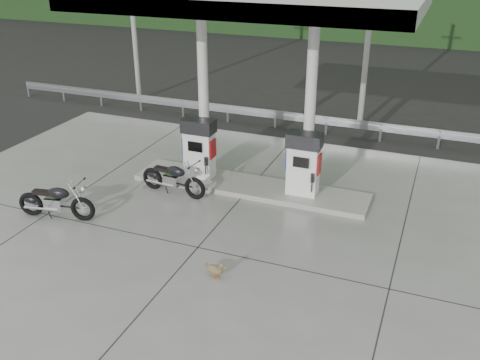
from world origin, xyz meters
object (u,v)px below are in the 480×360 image
at_px(gas_pump_left, 199,148).
at_px(motorcycle_right, 173,179).
at_px(motorcycle_left, 56,201).
at_px(duck, 214,270).
at_px(gas_pump_right, 303,164).

xyz_separation_m(gas_pump_left, motorcycle_right, (-0.33, -1.09, -0.58)).
xyz_separation_m(motorcycle_left, duck, (4.97, -0.95, -0.29)).
bearing_deg(gas_pump_right, motorcycle_left, -148.34).
relative_size(motorcycle_left, motorcycle_right, 1.02).
bearing_deg(motorcycle_right, duck, -44.43).
distance_m(gas_pump_right, motorcycle_right, 3.74).
distance_m(gas_pump_right, duck, 4.60).
relative_size(gas_pump_right, duck, 3.55).
bearing_deg(duck, gas_pump_left, 130.82).
bearing_deg(gas_pump_right, duck, -99.29).
distance_m(motorcycle_left, duck, 5.07).
bearing_deg(gas_pump_left, motorcycle_left, -125.41).
distance_m(gas_pump_left, duck, 5.17).
relative_size(motorcycle_right, duck, 3.89).
relative_size(gas_pump_right, motorcycle_left, 0.90).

